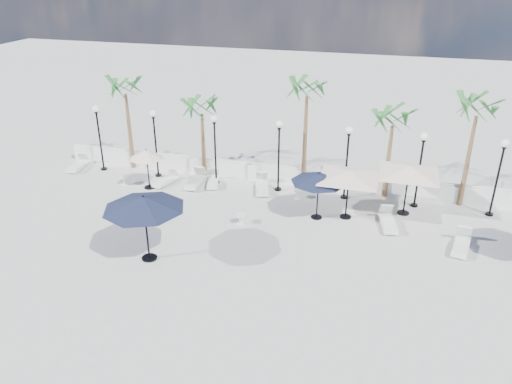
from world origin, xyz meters
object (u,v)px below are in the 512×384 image
(lounger_4, at_px, (262,186))
(parasol_navy_left, at_px, (144,203))
(parasol_navy_mid, at_px, (319,178))
(parasol_cream_sq_b, at_px, (410,166))
(lounger_5, at_px, (388,222))
(parasol_cream_sq_a, at_px, (349,171))
(lounger_3, at_px, (195,181))
(parasol_cream_small, at_px, (146,155))
(lounger_0, at_px, (78,165))
(lounger_1, at_px, (166,180))
(lounger_2, at_px, (213,181))
(lounger_6, at_px, (461,244))

(lounger_4, height_order, parasol_navy_left, parasol_navy_left)
(parasol_navy_mid, bearing_deg, parasol_cream_sq_b, 21.54)
(lounger_4, bearing_deg, lounger_5, -35.13)
(parasol_navy_mid, xyz_separation_m, parasol_cream_sq_a, (1.33, 0.41, 0.36))
(lounger_3, height_order, parasol_cream_small, parasol_cream_small)
(lounger_0, distance_m, parasol_navy_mid, 14.79)
(lounger_1, xyz_separation_m, lounger_2, (2.52, 0.63, 0.00))
(lounger_0, height_order, parasol_navy_mid, parasol_navy_mid)
(lounger_0, distance_m, lounger_2, 8.40)
(lounger_5, relative_size, lounger_6, 1.01)
(lounger_1, relative_size, lounger_6, 0.90)
(lounger_3, relative_size, lounger_6, 1.01)
(lounger_4, relative_size, parasol_cream_sq_a, 0.40)
(lounger_1, distance_m, parasol_cream_sq_a, 10.27)
(parasol_cream_sq_b, relative_size, parasol_cream_small, 2.40)
(lounger_0, distance_m, lounger_6, 21.18)
(lounger_1, bearing_deg, lounger_0, -171.92)
(lounger_0, relative_size, lounger_5, 0.94)
(lounger_2, height_order, lounger_3, lounger_3)
(parasol_cream_sq_b, bearing_deg, parasol_cream_sq_a, -156.38)
(lounger_0, relative_size, parasol_cream_small, 0.87)
(lounger_1, xyz_separation_m, parasol_cream_small, (-0.63, -0.70, 1.69))
(lounger_3, xyz_separation_m, lounger_6, (13.39, -3.15, -0.01))
(lounger_0, xyz_separation_m, parasol_navy_mid, (14.50, -2.27, 1.82))
(lounger_6, xyz_separation_m, parasol_navy_left, (-12.44, -4.26, 2.32))
(parasol_cream_sq_a, height_order, parasol_cream_sq_b, parasol_cream_sq_b)
(lounger_2, relative_size, parasol_cream_sq_a, 0.35)
(parasol_navy_left, xyz_separation_m, parasol_cream_small, (-3.20, 6.37, -0.65))
(parasol_navy_left, bearing_deg, parasol_cream_small, 116.67)
(parasol_cream_sq_a, xyz_separation_m, parasol_cream_small, (-10.58, 0.53, -0.51))
(lounger_1, height_order, parasol_cream_small, parasol_cream_small)
(lounger_5, bearing_deg, parasol_navy_left, -161.42)
(lounger_0, xyz_separation_m, parasol_cream_sq_a, (15.83, -1.86, 2.18))
(lounger_4, height_order, parasol_cream_sq_a, parasol_cream_sq_a)
(lounger_2, height_order, lounger_4, lounger_4)
(lounger_6, xyz_separation_m, parasol_cream_small, (-15.64, 2.11, 1.66))
(lounger_2, relative_size, parasol_navy_mid, 0.71)
(parasol_cream_sq_a, relative_size, parasol_cream_sq_b, 0.99)
(lounger_4, bearing_deg, lounger_6, -36.10)
(parasol_cream_sq_a, bearing_deg, parasol_navy_mid, -162.78)
(lounger_3, height_order, parasol_navy_left, parasol_navy_left)
(lounger_3, bearing_deg, lounger_1, -171.22)
(lounger_2, height_order, parasol_cream_small, parasol_cream_small)
(lounger_1, bearing_deg, parasol_navy_mid, 3.42)
(lounger_6, relative_size, parasol_navy_mid, 0.78)
(lounger_5, height_order, parasol_navy_left, parasol_navy_left)
(lounger_4, distance_m, parasol_cream_small, 6.30)
(lounger_3, distance_m, parasol_cream_small, 2.98)
(lounger_2, distance_m, lounger_4, 2.78)
(lounger_0, height_order, parasol_cream_sq_a, parasol_cream_sq_a)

